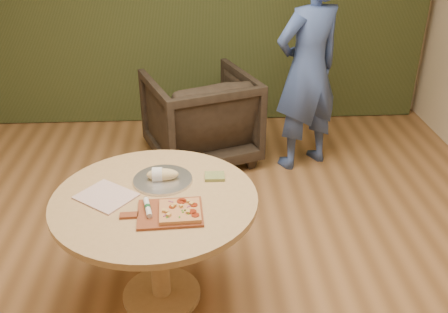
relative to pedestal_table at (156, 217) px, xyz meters
The scene contains 11 objects.
room_shell 0.85m from the pedestal_table, ahead, with size 5.04×6.04×2.84m.
pedestal_table is the anchor object (origin of this frame).
pizza_paddle 0.25m from the pedestal_table, 64.38° to the right, with size 0.45×0.30×0.01m.
flatbread_pizza 0.30m from the pedestal_table, 51.59° to the right, with size 0.23×0.23×0.04m.
cutlery_roll 0.23m from the pedestal_table, 99.16° to the right, with size 0.06×0.20×0.03m.
newspaper 0.31m from the pedestal_table, behind, with size 0.30×0.25×0.01m, color white.
serving_tray 0.23m from the pedestal_table, 77.69° to the left, with size 0.36×0.36×0.02m.
bread_roll 0.26m from the pedestal_table, 80.45° to the left, with size 0.19×0.09×0.09m.
green_packet 0.43m from the pedestal_table, 29.08° to the left, with size 0.12×0.10×0.02m, color #5B672E.
armchair 1.90m from the pedestal_table, 81.53° to the left, with size 0.91×0.86×0.94m, color black.
person_standing 2.15m from the pedestal_table, 54.62° to the left, with size 0.67×0.44×1.85m, color #364E8B.
Camera 1 is at (-0.05, -2.40, 2.29)m, focal length 40.00 mm.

